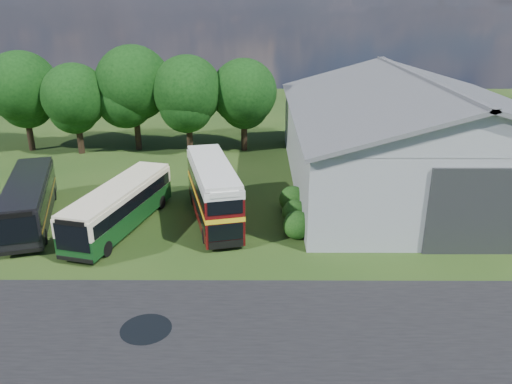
{
  "coord_description": "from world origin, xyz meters",
  "views": [
    {
      "loc": [
        3.27,
        -20.78,
        13.1
      ],
      "look_at": [
        3.16,
        8.0,
        2.09
      ],
      "focal_mm": 35.0,
      "sensor_mm": 36.0,
      "label": 1
    }
  ],
  "objects_px": {
    "bus_green_single": "(120,206)",
    "bus_maroon_double": "(213,193)",
    "bus_dark_single": "(29,200)",
    "storage_shed": "(414,129)"
  },
  "relations": [
    {
      "from": "bus_maroon_double",
      "to": "storage_shed",
      "type": "bearing_deg",
      "value": 14.33
    },
    {
      "from": "storage_shed",
      "to": "bus_maroon_double",
      "type": "xyz_separation_m",
      "value": [
        -14.52,
        -7.65,
        -2.26
      ]
    },
    {
      "from": "storage_shed",
      "to": "bus_maroon_double",
      "type": "bearing_deg",
      "value": -152.22
    },
    {
      "from": "bus_maroon_double",
      "to": "bus_dark_single",
      "type": "relative_size",
      "value": 0.88
    },
    {
      "from": "bus_green_single",
      "to": "bus_maroon_double",
      "type": "distance_m",
      "value": 5.73
    },
    {
      "from": "storage_shed",
      "to": "bus_dark_single",
      "type": "relative_size",
      "value": 2.39
    },
    {
      "from": "bus_maroon_double",
      "to": "bus_dark_single",
      "type": "distance_m",
      "value": 11.53
    },
    {
      "from": "bus_maroon_double",
      "to": "bus_green_single",
      "type": "bearing_deg",
      "value": 177.98
    },
    {
      "from": "bus_dark_single",
      "to": "bus_green_single",
      "type": "bearing_deg",
      "value": -25.44
    },
    {
      "from": "storage_shed",
      "to": "bus_maroon_double",
      "type": "height_order",
      "value": "storage_shed"
    }
  ]
}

